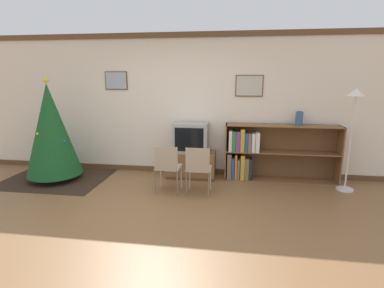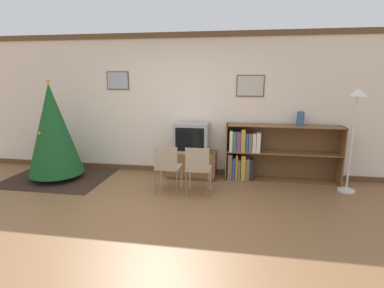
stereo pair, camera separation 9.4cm
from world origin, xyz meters
name	(u,v)px [view 1 (the left image)]	position (x,y,z in m)	size (l,w,h in m)	color
ground_plane	(153,222)	(0.00, 0.00, 0.00)	(24.00, 24.00, 0.00)	brown
wall_back	(181,105)	(0.00, 2.18, 1.35)	(8.68, 0.11, 2.70)	silver
area_rug	(56,179)	(-2.28, 1.38, 0.00)	(1.87, 1.42, 0.01)	#332319
christmas_tree	(51,130)	(-2.28, 1.38, 0.94)	(0.99, 0.99, 1.88)	maroon
tv_console	(191,164)	(0.23, 1.89, 0.25)	(0.93, 0.45, 0.50)	brown
television	(191,137)	(0.23, 1.88, 0.78)	(0.64, 0.44, 0.56)	#9E9E99
folding_chair_left	(167,166)	(-0.03, 0.99, 0.47)	(0.40, 0.40, 0.82)	tan
folding_chair_right	(198,168)	(0.48, 0.99, 0.47)	(0.40, 0.40, 0.82)	tan
bookshelf	(259,153)	(1.51, 1.94, 0.50)	(2.05, 0.36, 1.04)	brown
vase	(299,118)	(2.18, 1.98, 1.17)	(0.13, 0.13, 0.25)	#335684
standing_lamp	(354,113)	(2.94, 1.59, 1.32)	(0.28, 0.28, 1.72)	silver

